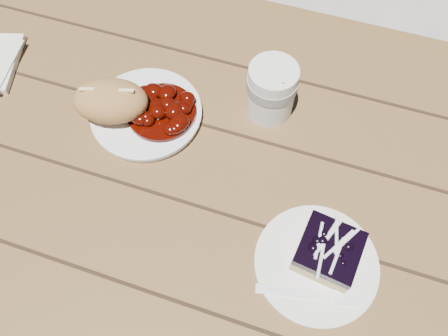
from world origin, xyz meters
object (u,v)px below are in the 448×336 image
(bread_roll, at_px, (111,101))
(coffee_cup, at_px, (271,91))
(main_plate, at_px, (147,114))
(dessert_plate, at_px, (316,264))
(picnic_table, at_px, (250,214))
(blueberry_cake, at_px, (328,251))

(bread_roll, xyz_separation_m, coffee_cup, (0.27, 0.11, 0.00))
(main_plate, xyz_separation_m, dessert_plate, (0.37, -0.18, -0.00))
(bread_roll, height_order, dessert_plate, bread_roll)
(dessert_plate, height_order, coffee_cup, coffee_cup)
(picnic_table, distance_m, bread_roll, 0.36)
(main_plate, xyz_separation_m, blueberry_cake, (0.38, -0.17, 0.03))
(picnic_table, relative_size, coffee_cup, 18.03)
(coffee_cup, bearing_deg, picnic_table, -83.31)
(picnic_table, distance_m, main_plate, 0.30)
(picnic_table, bearing_deg, bread_roll, 171.18)
(dessert_plate, distance_m, coffee_cup, 0.32)
(blueberry_cake, bearing_deg, bread_roll, 168.52)
(picnic_table, bearing_deg, blueberry_cake, -34.94)
(main_plate, bearing_deg, coffee_cup, 22.86)
(dessert_plate, bearing_deg, main_plate, 153.82)
(blueberry_cake, distance_m, coffee_cup, 0.31)
(picnic_table, xyz_separation_m, coffee_cup, (-0.02, 0.16, 0.22))
(main_plate, relative_size, bread_roll, 1.49)
(picnic_table, height_order, bread_roll, bread_roll)
(bread_roll, xyz_separation_m, dessert_plate, (0.42, -0.16, -0.05))
(dessert_plate, bearing_deg, bread_roll, 159.16)
(blueberry_cake, bearing_deg, main_plate, 163.46)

